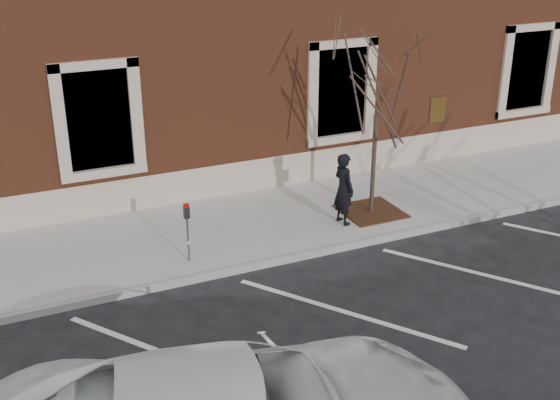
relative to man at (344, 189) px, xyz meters
name	(u,v)px	position (x,y,z in m)	size (l,w,h in m)	color
ground	(292,260)	(-1.67, -0.90, -0.96)	(120.00, 120.00, 0.00)	#28282B
sidewalk_near	(259,224)	(-1.67, 0.85, -0.89)	(40.00, 3.50, 0.15)	#BBB6AF
curb_near	(293,258)	(-1.67, -0.95, -0.89)	(40.00, 0.12, 0.15)	#9E9E99
parking_stripes	(345,312)	(-1.67, -3.10, -0.96)	(28.00, 4.40, 0.01)	silver
building_civic	(172,12)	(-1.67, 6.84, 3.03)	(40.00, 8.62, 8.00)	brown
man	(344,189)	(0.00, 0.00, 0.00)	(0.59, 0.39, 1.62)	black
parking_meter	(187,222)	(-3.68, -0.33, 0.04)	(0.11, 0.09, 1.22)	#595B60
tree_grate	(371,211)	(0.88, 0.23, -0.80)	(1.33, 1.33, 0.03)	#402014
sapling	(378,86)	(0.88, 0.23, 2.15)	(2.54, 2.54, 4.24)	#3E2F25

